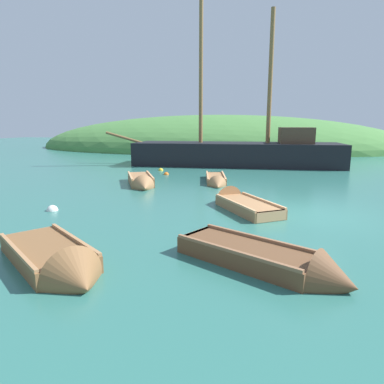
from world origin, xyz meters
TOP-DOWN VIEW (x-y plane):
  - ground_plane at (0.00, 0.00)m, footprint 120.00×120.00m
  - shore_hill at (-8.34, 31.55)m, footprint 46.59×24.34m
  - sailing_ship at (-3.53, 13.23)m, footprint 17.42×4.96m
  - rowboat_near_dock at (-1.05, -4.89)m, footprint 3.85×2.75m
  - rowboat_portside at (-7.30, 3.70)m, footprint 2.57×3.66m
  - rowboat_far at (-5.29, -5.90)m, footprint 3.49×3.01m
  - rowboat_outer_left at (-3.86, 5.26)m, footprint 1.69×3.92m
  - rowboat_center at (-2.20, 0.27)m, footprint 2.89×3.48m
  - buoy_yellow at (-8.14, 9.17)m, footprint 0.32×0.32m
  - buoy_orange at (-7.23, 7.46)m, footprint 0.31×0.31m
  - buoy_white at (-8.43, -1.67)m, footprint 0.38×0.38m

SIDE VIEW (x-z plane):
  - ground_plane at x=0.00m, z-range 0.00..0.00m
  - shore_hill at x=-8.34m, z-range -4.16..4.16m
  - buoy_yellow at x=-8.14m, z-range -0.16..0.16m
  - buoy_orange at x=-7.23m, z-range -0.15..0.15m
  - buoy_white at x=-8.43m, z-range -0.19..0.19m
  - rowboat_outer_left at x=-3.86m, z-range -0.37..0.53m
  - rowboat_center at x=-2.20m, z-range -0.45..0.66m
  - rowboat_far at x=-5.29m, z-range -0.48..0.72m
  - rowboat_near_dock at x=-1.05m, z-range -0.42..0.67m
  - rowboat_portside at x=-7.30m, z-range -0.36..0.65m
  - sailing_ship at x=-3.53m, z-range -5.58..6.77m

